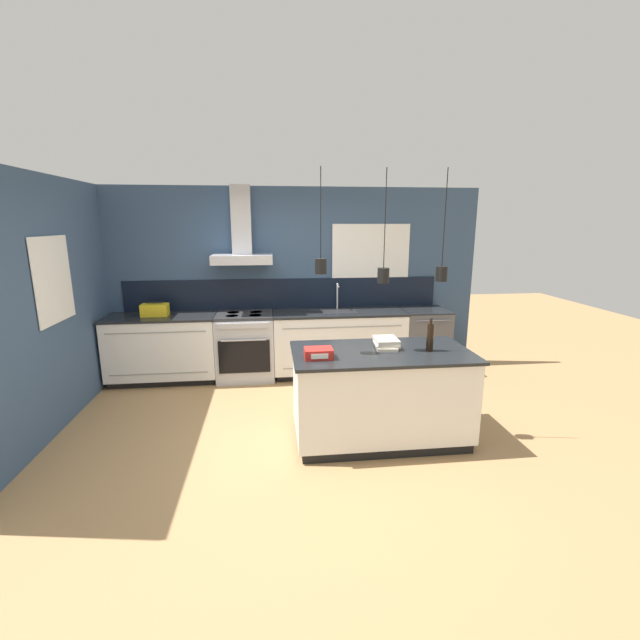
{
  "coord_description": "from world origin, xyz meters",
  "views": [
    {
      "loc": [
        -0.19,
        -4.06,
        2.13
      ],
      "look_at": [
        0.35,
        0.59,
        1.05
      ],
      "focal_mm": 24.0,
      "sensor_mm": 36.0,
      "label": 1
    }
  ],
  "objects_px": {
    "oven_range": "(246,346)",
    "bottle_on_island": "(430,337)",
    "dishwasher": "(423,340)",
    "red_supply_box": "(318,353)",
    "yellow_toolbox": "(155,310)",
    "book_stack": "(386,343)"
  },
  "relations": [
    {
      "from": "dishwasher",
      "to": "red_supply_box",
      "type": "height_order",
      "value": "red_supply_box"
    },
    {
      "from": "oven_range",
      "to": "yellow_toolbox",
      "type": "bearing_deg",
      "value": 179.79
    },
    {
      "from": "red_supply_box",
      "to": "yellow_toolbox",
      "type": "distance_m",
      "value": 2.82
    },
    {
      "from": "bottle_on_island",
      "to": "dishwasher",
      "type": "bearing_deg",
      "value": 71.08
    },
    {
      "from": "red_supply_box",
      "to": "yellow_toolbox",
      "type": "xyz_separation_m",
      "value": [
        -1.95,
        2.03,
        0.04
      ]
    },
    {
      "from": "dishwasher",
      "to": "book_stack",
      "type": "distance_m",
      "value": 2.12
    },
    {
      "from": "oven_range",
      "to": "book_stack",
      "type": "height_order",
      "value": "book_stack"
    },
    {
      "from": "book_stack",
      "to": "red_supply_box",
      "type": "bearing_deg",
      "value": -159.68
    },
    {
      "from": "red_supply_box",
      "to": "bottle_on_island",
      "type": "bearing_deg",
      "value": 5.26
    },
    {
      "from": "book_stack",
      "to": "red_supply_box",
      "type": "height_order",
      "value": "book_stack"
    },
    {
      "from": "dishwasher",
      "to": "bottle_on_island",
      "type": "height_order",
      "value": "bottle_on_island"
    },
    {
      "from": "oven_range",
      "to": "bottle_on_island",
      "type": "distance_m",
      "value": 2.76
    },
    {
      "from": "red_supply_box",
      "to": "yellow_toolbox",
      "type": "relative_size",
      "value": 0.76
    },
    {
      "from": "dishwasher",
      "to": "bottle_on_island",
      "type": "distance_m",
      "value": 2.13
    },
    {
      "from": "dishwasher",
      "to": "red_supply_box",
      "type": "xyz_separation_m",
      "value": [
        -1.75,
        -2.03,
        0.5
      ]
    },
    {
      "from": "oven_range",
      "to": "yellow_toolbox",
      "type": "relative_size",
      "value": 2.68
    },
    {
      "from": "yellow_toolbox",
      "to": "dishwasher",
      "type": "bearing_deg",
      "value": -0.0
    },
    {
      "from": "yellow_toolbox",
      "to": "bottle_on_island",
      "type": "bearing_deg",
      "value": -32.45
    },
    {
      "from": "bottle_on_island",
      "to": "red_supply_box",
      "type": "relative_size",
      "value": 1.27
    },
    {
      "from": "oven_range",
      "to": "book_stack",
      "type": "relative_size",
      "value": 2.66
    },
    {
      "from": "dishwasher",
      "to": "red_supply_box",
      "type": "distance_m",
      "value": 2.73
    },
    {
      "from": "red_supply_box",
      "to": "book_stack",
      "type": "bearing_deg",
      "value": 20.32
    }
  ]
}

